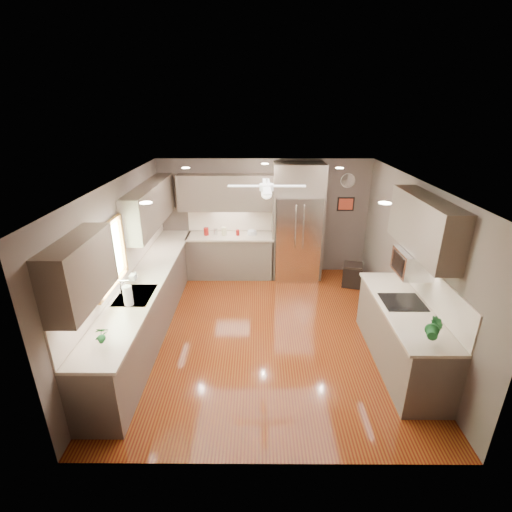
{
  "coord_description": "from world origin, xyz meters",
  "views": [
    {
      "loc": [
        -0.13,
        -5.29,
        3.52
      ],
      "look_at": [
        -0.16,
        0.6,
        1.11
      ],
      "focal_mm": 26.0,
      "sensor_mm": 36.0,
      "label": 1
    }
  ],
  "objects_px": {
    "canister_a": "(206,232)",
    "canister_b": "(216,232)",
    "bowl": "(252,234)",
    "soap_bottle": "(133,276)",
    "refrigerator": "(297,225)",
    "microwave": "(413,263)",
    "potted_plant_left": "(100,335)",
    "canister_c": "(224,231)",
    "canister_d": "(238,233)",
    "stool": "(352,275)",
    "paper_towel": "(128,296)",
    "potted_plant_right": "(435,329)"
  },
  "relations": [
    {
      "from": "canister_a",
      "to": "potted_plant_left",
      "type": "bearing_deg",
      "value": -100.2
    },
    {
      "from": "canister_d",
      "to": "soap_bottle",
      "type": "relative_size",
      "value": 0.58
    },
    {
      "from": "canister_b",
      "to": "bowl",
      "type": "height_order",
      "value": "canister_b"
    },
    {
      "from": "potted_plant_left",
      "to": "canister_b",
      "type": "bearing_deg",
      "value": 77.11
    },
    {
      "from": "bowl",
      "to": "soap_bottle",
      "type": "bearing_deg",
      "value": -128.89
    },
    {
      "from": "canister_d",
      "to": "potted_plant_right",
      "type": "height_order",
      "value": "potted_plant_right"
    },
    {
      "from": "canister_c",
      "to": "bowl",
      "type": "bearing_deg",
      "value": -0.14
    },
    {
      "from": "canister_d",
      "to": "microwave",
      "type": "height_order",
      "value": "microwave"
    },
    {
      "from": "canister_b",
      "to": "canister_c",
      "type": "relative_size",
      "value": 0.72
    },
    {
      "from": "soap_bottle",
      "to": "stool",
      "type": "xyz_separation_m",
      "value": [
        3.91,
        1.78,
        -0.8
      ]
    },
    {
      "from": "canister_d",
      "to": "canister_c",
      "type": "bearing_deg",
      "value": -179.47
    },
    {
      "from": "paper_towel",
      "to": "potted_plant_right",
      "type": "bearing_deg",
      "value": -12.72
    },
    {
      "from": "soap_bottle",
      "to": "paper_towel",
      "type": "height_order",
      "value": "paper_towel"
    },
    {
      "from": "soap_bottle",
      "to": "refrigerator",
      "type": "bearing_deg",
      "value": 38.76
    },
    {
      "from": "canister_d",
      "to": "refrigerator",
      "type": "distance_m",
      "value": 1.28
    },
    {
      "from": "canister_b",
      "to": "refrigerator",
      "type": "bearing_deg",
      "value": -2.15
    },
    {
      "from": "canister_c",
      "to": "paper_towel",
      "type": "xyz_separation_m",
      "value": [
        -1.07,
        -2.97,
        0.05
      ]
    },
    {
      "from": "canister_b",
      "to": "bowl",
      "type": "distance_m",
      "value": 0.78
    },
    {
      "from": "canister_a",
      "to": "potted_plant_left",
      "type": "distance_m",
      "value": 3.98
    },
    {
      "from": "canister_a",
      "to": "microwave",
      "type": "relative_size",
      "value": 0.3
    },
    {
      "from": "bowl",
      "to": "refrigerator",
      "type": "xyz_separation_m",
      "value": [
        0.96,
        -0.03,
        0.22
      ]
    },
    {
      "from": "microwave",
      "to": "canister_d",
      "type": "bearing_deg",
      "value": 133.37
    },
    {
      "from": "canister_d",
      "to": "potted_plant_left",
      "type": "height_order",
      "value": "potted_plant_left"
    },
    {
      "from": "microwave",
      "to": "paper_towel",
      "type": "xyz_separation_m",
      "value": [
        -3.95,
        -0.23,
        -0.4
      ]
    },
    {
      "from": "canister_a",
      "to": "soap_bottle",
      "type": "distance_m",
      "value": 2.42
    },
    {
      "from": "microwave",
      "to": "paper_towel",
      "type": "distance_m",
      "value": 3.98
    },
    {
      "from": "canister_d",
      "to": "stool",
      "type": "relative_size",
      "value": 0.25
    },
    {
      "from": "stool",
      "to": "paper_towel",
      "type": "distance_m",
      "value": 4.59
    },
    {
      "from": "potted_plant_right",
      "to": "potted_plant_left",
      "type": "bearing_deg",
      "value": -178.9
    },
    {
      "from": "canister_a",
      "to": "canister_b",
      "type": "xyz_separation_m",
      "value": [
        0.2,
        0.03,
        -0.01
      ]
    },
    {
      "from": "canister_b",
      "to": "canister_d",
      "type": "xyz_separation_m",
      "value": [
        0.47,
        -0.03,
        -0.01
      ]
    },
    {
      "from": "canister_a",
      "to": "microwave",
      "type": "height_order",
      "value": "microwave"
    },
    {
      "from": "potted_plant_right",
      "to": "refrigerator",
      "type": "xyz_separation_m",
      "value": [
        -1.21,
        3.81,
        0.06
      ]
    },
    {
      "from": "refrigerator",
      "to": "canister_b",
      "type": "bearing_deg",
      "value": 177.85
    },
    {
      "from": "microwave",
      "to": "canister_b",
      "type": "bearing_deg",
      "value": 137.82
    },
    {
      "from": "canister_a",
      "to": "canister_c",
      "type": "bearing_deg",
      "value": -1.22
    },
    {
      "from": "canister_b",
      "to": "refrigerator",
      "type": "relative_size",
      "value": 0.05
    },
    {
      "from": "canister_b",
      "to": "potted_plant_right",
      "type": "distance_m",
      "value": 4.87
    },
    {
      "from": "potted_plant_left",
      "to": "potted_plant_right",
      "type": "xyz_separation_m",
      "value": [
        3.85,
        0.07,
        0.04
      ]
    },
    {
      "from": "potted_plant_left",
      "to": "bowl",
      "type": "xyz_separation_m",
      "value": [
        1.68,
        3.91,
        -0.12
      ]
    },
    {
      "from": "canister_d",
      "to": "microwave",
      "type": "relative_size",
      "value": 0.21
    },
    {
      "from": "canister_c",
      "to": "soap_bottle",
      "type": "relative_size",
      "value": 0.88
    },
    {
      "from": "microwave",
      "to": "stool",
      "type": "relative_size",
      "value": 1.16
    },
    {
      "from": "potted_plant_right",
      "to": "paper_towel",
      "type": "height_order",
      "value": "potted_plant_right"
    },
    {
      "from": "bowl",
      "to": "stool",
      "type": "height_order",
      "value": "bowl"
    },
    {
      "from": "canister_a",
      "to": "refrigerator",
      "type": "xyz_separation_m",
      "value": [
        1.93,
        -0.04,
        0.17
      ]
    },
    {
      "from": "potted_plant_right",
      "to": "bowl",
      "type": "bearing_deg",
      "value": 119.48
    },
    {
      "from": "canister_a",
      "to": "canister_b",
      "type": "relative_size",
      "value": 1.3
    },
    {
      "from": "canister_d",
      "to": "potted_plant_left",
      "type": "relative_size",
      "value": 0.41
    },
    {
      "from": "canister_c",
      "to": "potted_plant_right",
      "type": "bearing_deg",
      "value": -54.24
    }
  ]
}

